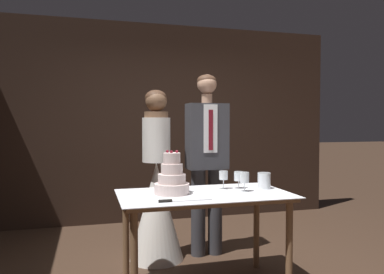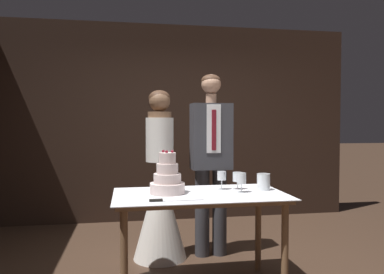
# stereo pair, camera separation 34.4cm
# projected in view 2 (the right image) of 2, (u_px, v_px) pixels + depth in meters

# --- Properties ---
(wall_back) EXTENTS (5.10, 0.12, 2.76)m
(wall_back) POSITION_uv_depth(u_px,v_px,m) (174.00, 123.00, 5.35)
(wall_back) COLOR black
(wall_back) RESTS_ON ground_plane
(cake_table) EXTENTS (1.41, 0.78, 0.80)m
(cake_table) POSITION_uv_depth(u_px,v_px,m) (200.00, 205.00, 3.09)
(cake_table) COLOR brown
(cake_table) RESTS_ON ground_plane
(tiered_cake) EXTENTS (0.29, 0.29, 0.36)m
(tiered_cake) POSITION_uv_depth(u_px,v_px,m) (167.00, 179.00, 3.08)
(tiered_cake) COLOR beige
(tiered_cake) RESTS_ON cake_table
(cake_knife) EXTENTS (0.41, 0.03, 0.02)m
(cake_knife) POSITION_uv_depth(u_px,v_px,m) (166.00, 200.00, 2.77)
(cake_knife) COLOR silver
(cake_knife) RESTS_ON cake_table
(wine_glass_near) EXTENTS (0.08, 0.08, 0.16)m
(wine_glass_near) POSITION_uv_depth(u_px,v_px,m) (241.00, 179.00, 3.13)
(wine_glass_near) COLOR silver
(wine_glass_near) RESTS_ON cake_table
(wine_glass_middle) EXTENTS (0.08, 0.08, 0.16)m
(wine_glass_middle) POSITION_uv_depth(u_px,v_px,m) (222.00, 176.00, 3.26)
(wine_glass_middle) COLOR silver
(wine_glass_middle) RESTS_ON cake_table
(wine_glass_far) EXTENTS (0.08, 0.08, 0.15)m
(wine_glass_far) POSITION_uv_depth(u_px,v_px,m) (237.00, 178.00, 3.27)
(wine_glass_far) COLOR silver
(wine_glass_far) RESTS_ON cake_table
(hurricane_candle) EXTENTS (0.11, 0.11, 0.14)m
(hurricane_candle) POSITION_uv_depth(u_px,v_px,m) (263.00, 182.00, 3.24)
(hurricane_candle) COLOR silver
(hurricane_candle) RESTS_ON cake_table
(bride) EXTENTS (0.54, 0.54, 1.71)m
(bride) POSITION_uv_depth(u_px,v_px,m) (160.00, 196.00, 3.79)
(bride) COLOR white
(bride) RESTS_ON ground_plane
(groom) EXTENTS (0.41, 0.25, 1.88)m
(groom) POSITION_uv_depth(u_px,v_px,m) (211.00, 155.00, 3.87)
(groom) COLOR #38383D
(groom) RESTS_ON ground_plane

